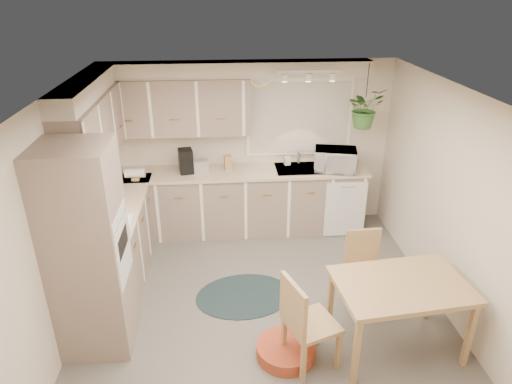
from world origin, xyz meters
TOP-DOWN VIEW (x-y plane):
  - floor at (0.00, 0.00)m, footprint 4.20×4.20m
  - ceiling at (0.00, 0.00)m, footprint 4.20×4.20m
  - wall_back at (0.00, 2.10)m, footprint 4.00×0.04m
  - wall_front at (0.00, -2.10)m, footprint 4.00×0.04m
  - wall_left at (-2.00, 0.00)m, footprint 0.04×4.20m
  - wall_right at (2.00, 0.00)m, footprint 0.04×4.20m
  - base_cab_left at (-1.70, 0.88)m, footprint 0.60×1.85m
  - base_cab_back at (-0.20, 1.80)m, footprint 3.60×0.60m
  - counter_left at (-1.69, 0.88)m, footprint 0.64×1.89m
  - counter_back at (-0.20, 1.79)m, footprint 3.64×0.64m
  - oven_stack at (-1.68, -0.38)m, footprint 0.65×0.65m
  - wall_oven_face at (-1.35, -0.38)m, footprint 0.02×0.56m
  - upper_cab_left at (-1.82, 1.00)m, footprint 0.35×2.00m
  - upper_cab_back at (-1.00, 1.93)m, footprint 2.00×0.35m
  - soffit_left at (-1.85, 1.00)m, footprint 0.30×2.00m
  - soffit_back at (-0.20, 1.95)m, footprint 3.60×0.30m
  - cooktop at (-1.68, 0.30)m, footprint 0.52×0.58m
  - range_hood at (-1.70, 0.30)m, footprint 0.40×0.60m
  - window_blinds at (0.70, 2.07)m, footprint 1.40×0.02m
  - window_frame at (0.70, 2.08)m, footprint 1.50×0.02m
  - sink at (0.70, 1.80)m, footprint 0.70×0.48m
  - dishwasher_front at (1.30, 1.49)m, footprint 0.58×0.02m
  - track_light_bar at (0.70, 1.55)m, footprint 0.80×0.04m
  - wall_clock at (0.15, 2.07)m, footprint 0.30×0.03m
  - dining_table at (1.24, -0.71)m, footprint 1.31×0.94m
  - chair_left at (0.37, -0.83)m, footprint 0.58×0.58m
  - chair_back at (1.13, -0.04)m, footprint 0.43×0.43m
  - braided_rug at (-0.20, 0.22)m, footprint 1.21×0.97m
  - pet_bed at (0.15, -0.74)m, footprint 0.68×0.68m
  - microwave at (1.16, 1.70)m, footprint 0.62×0.43m
  - soap_bottle at (0.53, 1.95)m, footprint 0.11×0.19m
  - hanging_plant at (1.50, 1.70)m, footprint 0.63×0.67m
  - coffee_maker at (-0.90, 1.80)m, footprint 0.22×0.25m
  - toaster at (-0.73, 1.82)m, footprint 0.29×0.19m
  - knife_block at (-0.32, 1.85)m, footprint 0.11×0.11m

SIDE VIEW (x-z plane):
  - floor at x=0.00m, z-range 0.00..0.00m
  - braided_rug at x=-0.20m, z-range 0.00..0.01m
  - pet_bed at x=0.15m, z-range 0.00..0.13m
  - dining_table at x=1.24m, z-range 0.00..0.77m
  - dishwasher_front at x=1.30m, z-range 0.01..0.84m
  - chair_back at x=1.13m, z-range 0.00..0.88m
  - base_cab_left at x=-1.70m, z-range 0.00..0.90m
  - base_cab_back at x=-0.20m, z-range 0.00..0.90m
  - chair_left at x=0.37m, z-range 0.00..0.97m
  - sink at x=0.70m, z-range 0.85..0.95m
  - counter_left at x=-1.69m, z-range 0.90..0.94m
  - counter_back at x=-0.20m, z-range 0.90..0.94m
  - cooktop at x=-1.68m, z-range 0.93..0.95m
  - soap_bottle at x=0.53m, z-range 0.94..1.02m
  - toaster at x=-0.73m, z-range 0.94..1.10m
  - knife_block at x=-0.32m, z-range 0.94..1.15m
  - oven_stack at x=-1.68m, z-range 0.00..2.10m
  - wall_oven_face at x=-1.35m, z-range 0.76..1.34m
  - coffee_maker at x=-0.90m, z-range 0.94..1.27m
  - microwave at x=1.16m, z-range 0.94..1.32m
  - wall_back at x=0.00m, z-range 0.00..2.40m
  - wall_front at x=0.00m, z-range 0.00..2.40m
  - wall_left at x=-2.00m, z-range 0.00..2.40m
  - wall_right at x=2.00m, z-range 0.00..2.40m
  - range_hood at x=-1.70m, z-range 1.33..1.47m
  - window_blinds at x=0.70m, z-range 1.10..2.10m
  - window_frame at x=0.70m, z-range 1.05..2.15m
  - hanging_plant at x=1.50m, z-range 1.55..1.96m
  - upper_cab_left at x=-1.82m, z-range 1.45..2.20m
  - upper_cab_back at x=-1.00m, z-range 1.45..2.20m
  - wall_clock at x=0.15m, z-range 2.03..2.33m
  - soffit_left at x=-1.85m, z-range 2.20..2.40m
  - soffit_back at x=-0.20m, z-range 2.20..2.40m
  - track_light_bar at x=0.70m, z-range 2.31..2.35m
  - ceiling at x=0.00m, z-range 2.40..2.40m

